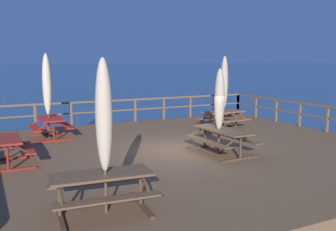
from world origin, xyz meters
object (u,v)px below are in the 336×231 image
object	(u,v)px
picnic_table_front_left	(224,116)
picnic_table_mid_right	(6,146)
patio_umbrella_tall_mid_right	(47,85)
picnic_table_back_right	(50,123)
patio_umbrella_short_back	(104,116)
patio_umbrella_short_mid	(219,100)
patio_umbrella_tall_mid_left	(224,83)
picnic_table_mid_left	(222,135)
picnic_table_front_right	(101,184)

from	to	relation	value
picnic_table_front_left	picnic_table_mid_right	size ratio (longest dim) A/B	1.15
picnic_table_mid_right	patio_umbrella_tall_mid_right	world-z (taller)	patio_umbrella_tall_mid_right
picnic_table_back_right	patio_umbrella_tall_mid_right	world-z (taller)	patio_umbrella_tall_mid_right
picnic_table_front_left	patio_umbrella_short_back	world-z (taller)	patio_umbrella_short_back
picnic_table_front_left	patio_umbrella_tall_mid_right	xyz separation A→B (m)	(-6.86, 1.42, 1.44)
picnic_table_front_left	picnic_table_mid_right	distance (m)	8.73
patio_umbrella_short_mid	patio_umbrella_tall_mid_left	size ratio (longest dim) A/B	0.86
picnic_table_mid_left	picnic_table_front_right	bearing A→B (deg)	-149.15
patio_umbrella_tall_mid_left	patio_umbrella_short_back	xyz separation A→B (m)	(-7.09, -6.32, -0.07)
picnic_table_front_right	patio_umbrella_tall_mid_left	bearing A→B (deg)	41.11
picnic_table_mid_left	picnic_table_mid_right	size ratio (longest dim) A/B	1.35
picnic_table_mid_right	patio_umbrella_short_back	bearing A→B (deg)	-71.47
picnic_table_mid_right	picnic_table_mid_left	bearing A→B (deg)	-13.85
picnic_table_front_left	patio_umbrella_tall_mid_right	world-z (taller)	patio_umbrella_tall_mid_right
picnic_table_front_right	picnic_table_back_right	bearing A→B (deg)	87.62
picnic_table_mid_left	patio_umbrella_short_back	world-z (taller)	patio_umbrella_short_back
picnic_table_front_left	picnic_table_back_right	distance (m)	6.95
picnic_table_mid_right	patio_umbrella_short_mid	distance (m)	6.31
picnic_table_back_right	patio_umbrella_tall_mid_right	bearing A→B (deg)	176.89
picnic_table_mid_right	picnic_table_front_right	bearing A→B (deg)	-71.86
picnic_table_front_left	patio_umbrella_short_back	bearing A→B (deg)	-138.40
patio_umbrella_short_mid	patio_umbrella_short_back	distance (m)	5.43
picnic_table_mid_left	picnic_table_front_left	world-z (taller)	same
picnic_table_front_right	picnic_table_mid_right	distance (m)	4.54
picnic_table_back_right	patio_umbrella_tall_mid_right	xyz separation A→B (m)	(-0.06, 0.00, 1.44)
picnic_table_back_right	patio_umbrella_short_back	distance (m)	7.80
picnic_table_back_right	patio_umbrella_short_back	size ratio (longest dim) A/B	0.60
picnic_table_front_right	patio_umbrella_short_mid	size ratio (longest dim) A/B	0.77
picnic_table_front_right	patio_umbrella_tall_mid_left	xyz separation A→B (m)	(7.15, 6.24, 1.39)
picnic_table_front_left	patio_umbrella_short_mid	distance (m)	4.30
picnic_table_front_left	patio_umbrella_tall_mid_left	world-z (taller)	patio_umbrella_tall_mid_left
picnic_table_front_left	patio_umbrella_short_mid	xyz separation A→B (m)	(-2.49, -3.32, 1.13)
picnic_table_back_right	patio_umbrella_short_back	xyz separation A→B (m)	(-0.26, -7.68, 1.32)
patio_umbrella_short_mid	picnic_table_mid_right	bearing A→B (deg)	166.49
patio_umbrella_tall_mid_right	picnic_table_mid_right	bearing A→B (deg)	-116.84
picnic_table_mid_right	patio_umbrella_tall_mid_left	world-z (taller)	patio_umbrella_tall_mid_left
picnic_table_front_right	picnic_table_mid_right	world-z (taller)	same
picnic_table_mid_right	patio_umbrella_short_back	distance (m)	4.82
patio_umbrella_tall_mid_right	picnic_table_front_left	bearing A→B (deg)	-11.73
patio_umbrella_tall_mid_left	patio_umbrella_tall_mid_right	distance (m)	7.03
picnic_table_mid_left	patio_umbrella_tall_mid_right	xyz separation A→B (m)	(-4.44, 4.80, 1.43)
picnic_table_mid_left	patio_umbrella_tall_mid_right	world-z (taller)	patio_umbrella_tall_mid_right
picnic_table_front_left	patio_umbrella_short_back	distance (m)	9.53
patio_umbrella_short_mid	picnic_table_front_left	bearing A→B (deg)	53.11
picnic_table_front_left	picnic_table_mid_left	bearing A→B (deg)	-125.58
picnic_table_mid_left	picnic_table_front_right	world-z (taller)	same
patio_umbrella_tall_mid_left	patio_umbrella_short_mid	bearing A→B (deg)	-126.83
picnic_table_mid_right	picnic_table_back_right	bearing A→B (deg)	62.30
picnic_table_back_right	patio_umbrella_short_back	bearing A→B (deg)	-91.91
picnic_table_front_right	picnic_table_mid_left	bearing A→B (deg)	30.85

